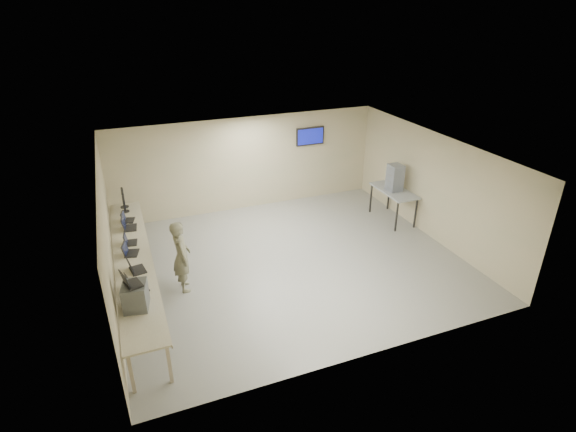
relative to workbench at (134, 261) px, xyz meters
name	(u,v)px	position (x,y,z in m)	size (l,w,h in m)	color
room	(292,208)	(3.62, 0.06, 0.58)	(8.01, 7.01, 2.81)	#ABAA9B
workbench	(134,261)	(0.00, 0.00, 0.00)	(0.76, 6.00, 0.90)	beige
equipment_box	(135,296)	(-0.06, -1.80, 0.31)	(0.40, 0.46, 0.48)	slate
laptop_on_box	(129,282)	(-0.12, -1.80, 0.62)	(0.37, 0.40, 0.27)	black
laptop_0	(135,286)	(-0.05, -1.22, 0.15)	(0.42, 0.46, 0.31)	black
laptop_1	(134,268)	(-0.01, -0.56, 0.15)	(0.37, 0.42, 0.30)	black
laptop_2	(129,251)	(-0.07, 0.18, 0.14)	(0.37, 0.41, 0.28)	black
laptop_3	(129,241)	(-0.03, 0.66, 0.14)	(0.30, 0.35, 0.25)	black
laptop_4	(127,226)	(-0.02, 1.43, 0.15)	(0.36, 0.42, 0.31)	black
laptop_5	(127,219)	(-0.01, 1.86, 0.14)	(0.34, 0.38, 0.26)	black
monitor_near	(124,202)	(-0.01, 2.45, 0.35)	(0.20, 0.46, 0.45)	black
monitor_far	(123,197)	(-0.01, 2.75, 0.36)	(0.21, 0.48, 0.47)	black
soldier	(182,256)	(0.97, -0.18, -0.01)	(0.60, 0.39, 1.64)	gray
side_table	(394,192)	(7.19, 1.10, 0.03)	(0.72, 1.55, 0.93)	#9BA0A5
storage_bins	(395,178)	(7.17, 1.10, 0.48)	(0.36, 0.40, 0.75)	#8890A2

